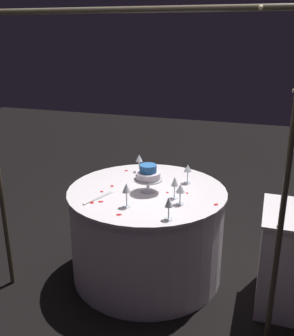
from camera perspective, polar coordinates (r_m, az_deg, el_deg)
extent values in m
plane|color=black|center=(3.43, 0.00, -14.89)|extent=(12.00, 12.00, 0.00)
cylinder|color=#473D2D|center=(2.40, 19.43, -4.08)|extent=(0.04, 0.04, 2.04)
cylinder|color=#473D2D|center=(2.38, -3.85, 22.07)|extent=(1.98, 0.04, 0.04)
sphere|color=#F9EAB2|center=(2.41, 19.45, -3.71)|extent=(0.02, 0.02, 0.02)
sphere|color=#F9EAB2|center=(2.20, 16.31, 21.62)|extent=(0.02, 0.02, 0.02)
sphere|color=#F9EAB2|center=(2.58, 18.26, -12.04)|extent=(0.02, 0.02, 0.02)
sphere|color=#F9EAB2|center=(3.35, -19.65, -11.66)|extent=(0.02, 0.02, 0.02)
sphere|color=#F9EAB2|center=(2.27, 7.32, 22.10)|extent=(0.02, 0.02, 0.02)
sphere|color=#F9EAB2|center=(2.35, -1.38, 22.15)|extent=(0.02, 0.02, 0.02)
sphere|color=#F9EAB2|center=(2.31, 20.47, 2.50)|extent=(0.02, 0.02, 0.02)
sphere|color=#F9EAB2|center=(2.48, -8.41, 21.81)|extent=(0.02, 0.02, 0.02)
sphere|color=#F9EAB2|center=(2.49, 18.66, -8.13)|extent=(0.02, 0.02, 0.02)
sphere|color=#F9EAB2|center=(3.19, -20.36, -6.41)|extent=(0.02, 0.02, 0.02)
sphere|color=#F9EAB2|center=(2.62, -15.59, 21.21)|extent=(0.02, 0.02, 0.02)
sphere|color=#F9EAB2|center=(2.76, 18.11, -17.76)|extent=(0.02, 0.02, 0.02)
sphere|color=#F9EAB2|center=(3.29, -19.96, -9.85)|extent=(0.02, 0.02, 0.02)
sphere|color=#F9EAB2|center=(2.22, 20.73, 10.55)|extent=(0.02, 0.02, 0.02)
cylinder|color=white|center=(3.24, 0.00, -9.52)|extent=(1.23, 1.23, 0.73)
cylinder|color=white|center=(3.07, 0.00, -3.36)|extent=(1.25, 1.25, 0.02)
cylinder|color=silver|center=(3.03, 0.15, -3.42)|extent=(0.11, 0.11, 0.01)
cylinder|color=silver|center=(3.01, 0.15, -2.56)|extent=(0.02, 0.02, 0.09)
cylinder|color=silver|center=(2.99, 0.15, -1.68)|extent=(0.22, 0.22, 0.01)
cylinder|color=white|center=(2.98, 0.15, -1.10)|extent=(0.19, 0.19, 0.05)
cylinder|color=#2D6BB7|center=(2.96, 0.15, -0.07)|extent=(0.13, 0.13, 0.06)
cylinder|color=silver|center=(2.79, -2.98, -5.61)|extent=(0.06, 0.06, 0.00)
cylinder|color=silver|center=(2.76, -3.00, -4.56)|extent=(0.01, 0.01, 0.11)
cone|color=silver|center=(2.73, -3.03, -2.89)|extent=(0.06, 0.06, 0.07)
cylinder|color=silver|center=(2.61, 3.15, -7.45)|extent=(0.06, 0.06, 0.00)
cylinder|color=silver|center=(2.59, 3.17, -6.53)|extent=(0.01, 0.01, 0.09)
cone|color=silver|center=(2.55, 3.20, -4.95)|extent=(0.06, 0.06, 0.07)
cylinder|color=silver|center=(2.93, 4.02, -4.35)|extent=(0.06, 0.06, 0.00)
cylinder|color=silver|center=(2.91, 4.04, -3.46)|extent=(0.01, 0.01, 0.10)
cone|color=silver|center=(2.88, 4.08, -1.95)|extent=(0.06, 0.06, 0.07)
cylinder|color=silver|center=(2.83, 4.83, -5.23)|extent=(0.06, 0.06, 0.00)
cylinder|color=silver|center=(2.81, 4.85, -4.37)|extent=(0.01, 0.01, 0.09)
cone|color=silver|center=(2.78, 4.90, -2.95)|extent=(0.06, 0.06, 0.06)
cylinder|color=silver|center=(3.22, 5.91, -2.12)|extent=(0.06, 0.06, 0.00)
cylinder|color=silver|center=(3.20, 5.94, -1.30)|extent=(0.01, 0.01, 0.10)
cone|color=silver|center=(3.18, 5.99, 0.01)|extent=(0.06, 0.06, 0.06)
cylinder|color=silver|center=(3.47, -1.15, -0.44)|extent=(0.06, 0.06, 0.00)
cylinder|color=silver|center=(3.45, -1.15, 0.29)|extent=(0.01, 0.01, 0.09)
cone|color=silver|center=(3.43, -1.16, 1.48)|extent=(0.06, 0.06, 0.06)
cube|color=silver|center=(2.95, -6.65, -4.18)|extent=(0.10, 0.22, 0.01)
cube|color=white|center=(2.86, -8.61, -4.99)|extent=(0.05, 0.09, 0.01)
ellipsoid|color=red|center=(3.48, -3.05, -0.38)|extent=(0.04, 0.04, 0.00)
ellipsoid|color=red|center=(2.67, -4.13, -6.80)|extent=(0.05, 0.04, 0.00)
ellipsoid|color=red|center=(2.79, 3.40, -5.57)|extent=(0.04, 0.04, 0.00)
ellipsoid|color=red|center=(3.15, -5.13, -2.63)|extent=(0.04, 0.04, 0.00)
ellipsoid|color=red|center=(2.87, -8.05, -5.02)|extent=(0.04, 0.05, 0.00)
ellipsoid|color=red|center=(3.54, 0.21, -0.02)|extent=(0.03, 0.02, 0.00)
ellipsoid|color=red|center=(3.20, 1.44, -2.17)|extent=(0.04, 0.04, 0.00)
ellipsoid|color=red|center=(2.87, -6.78, -4.90)|extent=(0.05, 0.04, 0.00)
ellipsoid|color=red|center=(3.02, 3.00, -3.58)|extent=(0.03, 0.03, 0.00)
ellipsoid|color=red|center=(2.85, 10.06, -5.27)|extent=(0.04, 0.05, 0.00)
ellipsoid|color=red|center=(3.59, -0.79, 0.29)|extent=(0.02, 0.03, 0.00)
ellipsoid|color=red|center=(3.02, 5.88, -3.66)|extent=(0.03, 0.03, 0.00)
ellipsoid|color=red|center=(3.05, -6.63, -3.44)|extent=(0.04, 0.03, 0.00)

